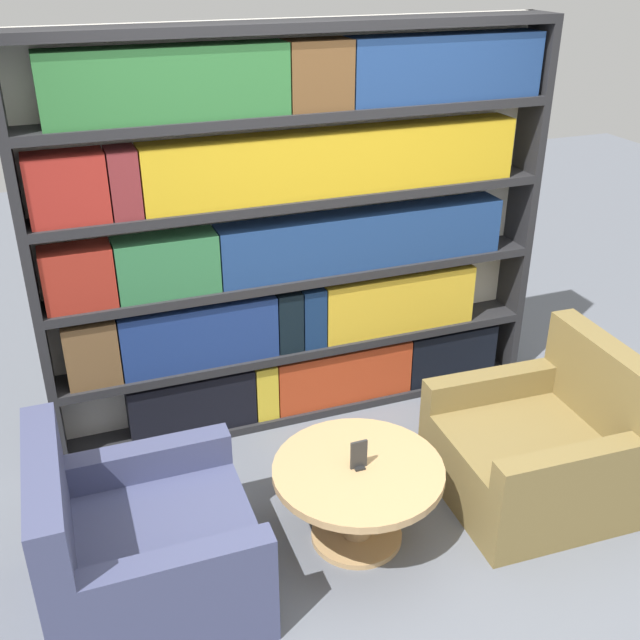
{
  "coord_description": "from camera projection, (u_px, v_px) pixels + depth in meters",
  "views": [
    {
      "loc": [
        -1.3,
        -2.37,
        2.64
      ],
      "look_at": [
        -0.13,
        0.73,
        0.97
      ],
      "focal_mm": 42.0,
      "sensor_mm": 36.0,
      "label": 1
    }
  ],
  "objects": [
    {
      "name": "ground_plane",
      "position": [
        400.0,
        560.0,
        3.58
      ],
      "size": [
        14.0,
        14.0,
        0.0
      ],
      "primitive_type": "plane",
      "color": "slate"
    },
    {
      "name": "table_sign",
      "position": [
        359.0,
        456.0,
        3.5
      ],
      "size": [
        0.08,
        0.06,
        0.15
      ],
      "color": "black",
      "rests_on": "coffee_table"
    },
    {
      "name": "bookshelf",
      "position": [
        298.0,
        238.0,
        4.25
      ],
      "size": [
        2.96,
        0.3,
        2.3
      ],
      "color": "silver",
      "rests_on": "ground_plane"
    },
    {
      "name": "coffee_table",
      "position": [
        358.0,
        488.0,
        3.59
      ],
      "size": [
        0.82,
        0.82,
        0.43
      ],
      "color": "tan",
      "rests_on": "ground_plane"
    },
    {
      "name": "armchair_right",
      "position": [
        541.0,
        450.0,
        3.91
      ],
      "size": [
        0.94,
        0.91,
        0.84
      ],
      "rotation": [
        0.0,
        0.0,
        -1.62
      ],
      "color": "olive",
      "rests_on": "ground_plane"
    },
    {
      "name": "armchair_left",
      "position": [
        141.0,
        550.0,
        3.26
      ],
      "size": [
        0.91,
        0.88,
        0.84
      ],
      "rotation": [
        0.0,
        0.0,
        1.56
      ],
      "color": "#42476B",
      "rests_on": "ground_plane"
    }
  ]
}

